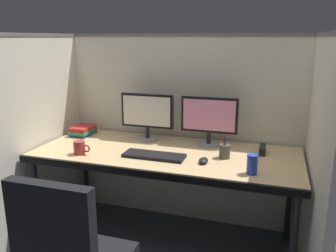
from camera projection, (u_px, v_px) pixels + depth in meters
cubicle_partition_rear at (182, 130)px, 2.87m from camera, size 2.21×0.06×1.57m
cubicle_partition_left at (41, 137)px, 2.66m from camera, size 0.06×1.41×1.57m
cubicle_partition_right at (316, 165)px, 2.08m from camera, size 0.06×1.41×1.57m
desk at (165, 159)px, 2.47m from camera, size 1.90×0.80×0.74m
monitor_left at (147, 114)px, 2.71m from camera, size 0.43×0.17×0.37m
monitor_right at (209, 118)px, 2.57m from camera, size 0.43×0.17×0.37m
keyboard_main at (154, 156)px, 2.36m from camera, size 0.43×0.15×0.02m
computer_mouse at (203, 160)px, 2.24m from camera, size 0.06×0.10×0.04m
red_stapler at (262, 149)px, 2.43m from camera, size 0.04×0.15×0.06m
soda_can at (252, 164)px, 2.05m from camera, size 0.07×0.07×0.12m
book_stack at (83, 130)px, 2.89m from camera, size 0.16×0.22×0.07m
pen_cup at (225, 151)px, 2.33m from camera, size 0.08×0.08×0.17m
coffee_mug at (80, 148)px, 2.41m from camera, size 0.13×0.08×0.09m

